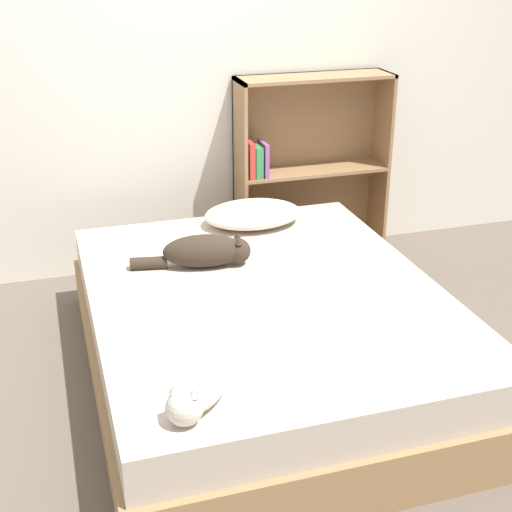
{
  "coord_description": "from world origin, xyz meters",
  "views": [
    {
      "loc": [
        -0.87,
        -2.67,
        1.85
      ],
      "look_at": [
        0.0,
        0.15,
        0.52
      ],
      "focal_mm": 50.0,
      "sensor_mm": 36.0,
      "label": 1
    }
  ],
  "objects_px": {
    "pillow": "(253,214)",
    "cat_dark": "(206,251)",
    "cat_light": "(201,385)",
    "bookshelf": "(306,167)",
    "bed": "(266,332)"
  },
  "relations": [
    {
      "from": "pillow",
      "to": "cat_dark",
      "type": "xyz_separation_m",
      "value": [
        -0.36,
        -0.45,
        0.02
      ]
    },
    {
      "from": "cat_light",
      "to": "bookshelf",
      "type": "bearing_deg",
      "value": -174.57
    },
    {
      "from": "bookshelf",
      "to": "cat_light",
      "type": "bearing_deg",
      "value": -119.72
    },
    {
      "from": "pillow",
      "to": "cat_dark",
      "type": "distance_m",
      "value": 0.58
    },
    {
      "from": "cat_light",
      "to": "cat_dark",
      "type": "distance_m",
      "value": 1.07
    },
    {
      "from": "pillow",
      "to": "bookshelf",
      "type": "height_order",
      "value": "bookshelf"
    },
    {
      "from": "bed",
      "to": "bookshelf",
      "type": "relative_size",
      "value": 1.75
    },
    {
      "from": "bookshelf",
      "to": "pillow",
      "type": "bearing_deg",
      "value": -136.1
    },
    {
      "from": "bed",
      "to": "pillow",
      "type": "xyz_separation_m",
      "value": [
        0.17,
        0.77,
        0.27
      ]
    },
    {
      "from": "pillow",
      "to": "cat_dark",
      "type": "relative_size",
      "value": 0.94
    },
    {
      "from": "bed",
      "to": "pillow",
      "type": "bearing_deg",
      "value": 77.32
    },
    {
      "from": "bed",
      "to": "pillow",
      "type": "distance_m",
      "value": 0.83
    },
    {
      "from": "cat_dark",
      "to": "bookshelf",
      "type": "bearing_deg",
      "value": 57.46
    },
    {
      "from": "cat_light",
      "to": "bookshelf",
      "type": "xyz_separation_m",
      "value": [
        1.1,
        1.94,
        0.09
      ]
    },
    {
      "from": "bed",
      "to": "cat_dark",
      "type": "relative_size",
      "value": 3.48
    }
  ]
}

